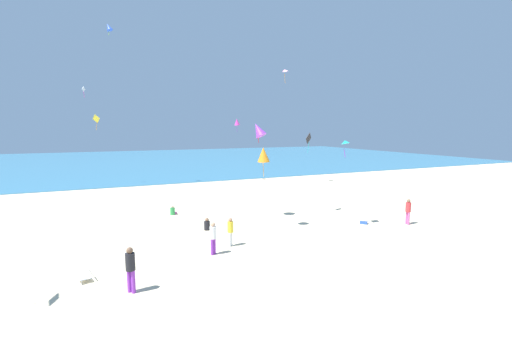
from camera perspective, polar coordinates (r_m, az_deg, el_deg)
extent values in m
plane|color=beige|center=(22.96, -2.30, -6.91)|extent=(120.00, 120.00, 0.00)
cube|color=teal|center=(68.95, -17.36, 2.82)|extent=(120.00, 60.00, 0.05)
cube|color=white|center=(15.97, -25.74, -13.87)|extent=(0.57, 0.67, 0.03)
cube|color=white|center=(15.95, -24.91, -13.13)|extent=(0.36, 0.62, 0.39)
cylinder|color=#B7B7BC|center=(15.71, -25.97, -14.61)|extent=(0.02, 0.02, 0.18)
cylinder|color=#B7B7BC|center=(16.25, -26.41, -13.88)|extent=(0.02, 0.02, 0.18)
cube|color=#2D56B7|center=(23.55, 16.74, -6.59)|extent=(0.49, 0.51, 0.22)
cube|color=white|center=(23.52, 16.75, -6.28)|extent=(0.51, 0.52, 0.04)
cylinder|color=#D8599E|center=(24.38, 22.84, -5.69)|extent=(0.14, 0.14, 0.79)
cylinder|color=#D8599E|center=(24.24, 23.08, -5.79)|extent=(0.14, 0.14, 0.79)
cylinder|color=red|center=(24.16, 23.05, -4.14)|extent=(0.38, 0.38, 0.60)
sphere|color=#846047|center=(24.08, 23.11, -3.22)|extent=(0.22, 0.22, 0.22)
cylinder|color=black|center=(21.42, -7.79, -7.35)|extent=(0.39, 0.39, 0.53)
sphere|color=#846047|center=(21.33, -7.81, -6.42)|extent=(0.21, 0.21, 0.21)
cube|color=orange|center=(21.55, -7.27, -7.76)|extent=(0.42, 0.32, 0.15)
cylinder|color=purple|center=(17.30, -6.99, -10.68)|extent=(0.14, 0.14, 0.78)
cylinder|color=purple|center=(17.43, -6.64, -10.53)|extent=(0.14, 0.14, 0.78)
cylinder|color=white|center=(17.16, -6.85, -8.44)|extent=(0.44, 0.44, 0.59)
sphere|color=tan|center=(17.05, -6.88, -7.19)|extent=(0.21, 0.21, 0.21)
cylinder|color=purple|center=(14.33, -19.51, -15.03)|extent=(0.15, 0.15, 0.85)
cylinder|color=purple|center=(14.21, -18.92, -15.20)|extent=(0.15, 0.15, 0.85)
cylinder|color=black|center=(14.00, -19.36, -12.31)|extent=(0.48, 0.48, 0.64)
sphere|color=brown|center=(13.86, -19.45, -10.67)|extent=(0.23, 0.23, 0.23)
cylinder|color=green|center=(25.51, -13.13, -5.02)|extent=(0.45, 0.45, 0.49)
sphere|color=beige|center=(25.44, -13.15, -4.29)|extent=(0.20, 0.20, 0.20)
cube|color=#D8599E|center=(25.71, -12.88, -5.31)|extent=(0.43, 0.43, 0.14)
cylinder|color=white|center=(18.39, -4.20, -9.58)|extent=(0.13, 0.13, 0.73)
cylinder|color=white|center=(18.52, -3.95, -9.45)|extent=(0.13, 0.13, 0.73)
cylinder|color=yellow|center=(18.27, -4.10, -7.61)|extent=(0.41, 0.41, 0.55)
sphere|color=#A87A5B|center=(18.18, -4.11, -6.51)|extent=(0.20, 0.20, 0.20)
cone|color=orange|center=(23.43, 1.19, 3.92)|extent=(1.18, 1.18, 1.02)
cylinder|color=orange|center=(23.52, 1.18, 1.63)|extent=(0.17, 0.17, 1.08)
cone|color=#DB3DA8|center=(39.86, -3.06, 9.06)|extent=(0.90, 0.90, 0.79)
cylinder|color=purple|center=(39.85, -3.05, 8.07)|extent=(0.08, 0.08, 0.81)
cone|color=purple|center=(20.36, 0.37, 7.84)|extent=(1.10, 1.14, 0.99)
cylinder|color=red|center=(20.37, 0.37, 6.35)|extent=(0.08, 0.08, 0.41)
pyramid|color=pink|center=(37.57, 4.58, 16.83)|extent=(0.61, 0.67, 0.35)
cylinder|color=orange|center=(37.50, 4.61, 15.63)|extent=(0.16, 0.10, 0.87)
pyramid|color=#1EADAD|center=(21.67, 13.91, 5.73)|extent=(0.71, 0.66, 0.28)
cylinder|color=purple|center=(21.69, 13.91, 4.03)|extent=(0.09, 0.12, 0.52)
cube|color=black|center=(24.64, 8.34, 6.44)|extent=(0.67, 0.45, 0.76)
cylinder|color=#1EADAD|center=(24.67, 8.31, 4.97)|extent=(0.07, 0.13, 0.72)
cube|color=white|center=(40.57, -25.73, 12.76)|extent=(0.32, 0.44, 0.50)
cylinder|color=#DB3DA8|center=(40.53, -25.68, 12.05)|extent=(0.12, 0.10, 0.66)
cone|color=blue|center=(39.36, -22.40, 21.46)|extent=(0.96, 0.91, 0.84)
cylinder|color=#99DB33|center=(39.23, -22.35, 20.70)|extent=(0.06, 0.06, 0.51)
cube|color=yellow|center=(37.33, -24.07, 8.75)|extent=(0.62, 0.62, 0.81)
cylinder|color=orange|center=(37.32, -24.00, 7.69)|extent=(0.18, 0.11, 0.77)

